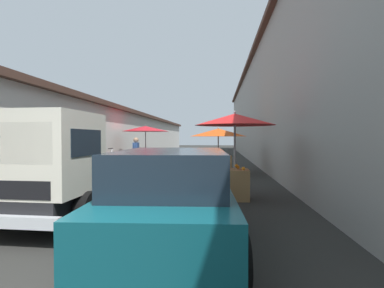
{
  "coord_description": "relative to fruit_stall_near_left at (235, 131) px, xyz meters",
  "views": [
    {
      "loc": [
        -2.01,
        -1.83,
        1.64
      ],
      "look_at": [
        10.2,
        -0.7,
        1.36
      ],
      "focal_mm": 27.33,
      "sensor_mm": 36.0,
      "label": 1
    }
  ],
  "objects": [
    {
      "name": "fruit_stall_mid_lane",
      "position": [
        5.59,
        0.43,
        -0.18
      ],
      "size": [
        2.64,
        2.64,
        2.13
      ],
      "color": "#9E9EA3",
      "rests_on": "ground"
    },
    {
      "name": "hatchback_car",
      "position": [
        -3.55,
        1.14,
        -1.07
      ],
      "size": [
        3.99,
        2.08,
        1.45
      ],
      "color": "#0F4C56",
      "rests_on": "ground"
    },
    {
      "name": "ground",
      "position": [
        7.56,
        2.27,
        -1.81
      ],
      "size": [
        90.0,
        90.0,
        0.0
      ],
      "primitive_type": "plane",
      "color": "#282826"
    },
    {
      "name": "fruit_stall_near_left",
      "position": [
        0.0,
        0.0,
        0.0
      ],
      "size": [
        2.17,
        2.17,
        2.36
      ],
      "color": "#9E9EA3",
      "rests_on": "ground"
    },
    {
      "name": "fruit_stall_far_left",
      "position": [
        8.3,
        4.61,
        -0.0
      ],
      "size": [
        2.67,
        2.67,
        2.36
      ],
      "color": "#9E9EA3",
      "rests_on": "ground"
    },
    {
      "name": "delivery_truck",
      "position": [
        -2.44,
        3.54,
        -0.77
      ],
      "size": [
        4.97,
        2.1,
        2.08
      ],
      "color": "black",
      "rests_on": "ground"
    },
    {
      "name": "building_left_whitewash",
      "position": [
        9.81,
        9.75,
        -0.06
      ],
      "size": [
        49.8,
        7.5,
        3.48
      ],
      "color": "silver",
      "rests_on": "ground"
    },
    {
      "name": "vendor_by_crates",
      "position": [
        4.43,
        4.03,
        -0.86
      ],
      "size": [
        0.65,
        0.23,
        1.64
      ],
      "color": "#232328",
      "rests_on": "ground"
    },
    {
      "name": "parked_scooter",
      "position": [
        4.82,
        5.48,
        -1.36
      ],
      "size": [
        1.69,
        0.33,
        1.14
      ],
      "color": "black",
      "rests_on": "ground"
    },
    {
      "name": "building_right_concrete",
      "position": [
        9.81,
        -5.2,
        1.66
      ],
      "size": [
        49.8,
        7.5,
        6.92
      ],
      "color": "gray",
      "rests_on": "ground"
    }
  ]
}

